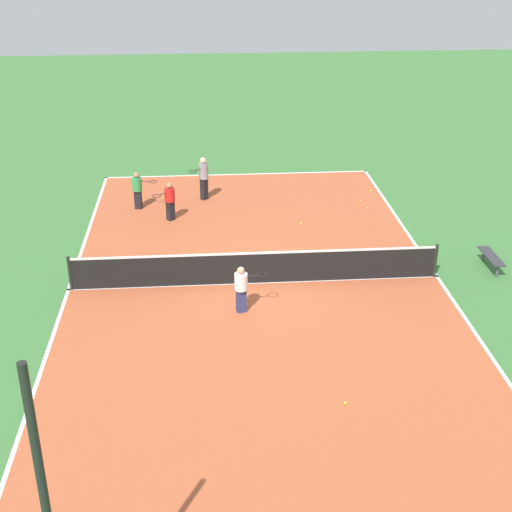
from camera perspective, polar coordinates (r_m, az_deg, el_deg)
name	(u,v)px	position (r m, az deg, el deg)	size (l,w,h in m)	color
ground_plane	(256,283)	(21.16, 0.00, -2.20)	(80.00, 80.00, 0.00)	#3D7538
court_surface	(256,283)	(21.15, 0.00, -2.18)	(11.07, 19.96, 0.02)	#B75633
tennis_net	(256,267)	(20.91, 0.00, -0.85)	(10.87, 0.10, 1.05)	black
bench	(491,258)	(23.02, 18.31, -0.12)	(0.36, 1.44, 0.45)	#333338
player_near_white	(242,287)	(19.31, -1.17, -2.47)	(0.99, 0.56, 1.35)	navy
player_coach_red	(170,199)	(25.47, -6.92, 4.53)	(0.91, 0.87, 1.40)	black
player_baseline_gray	(204,175)	(27.26, -4.22, 6.44)	(0.87, 0.91, 1.67)	black
player_far_green	(138,188)	(26.70, -9.45, 5.36)	(0.98, 0.50, 1.40)	black
tennis_ball_right_alley	(346,403)	(16.29, 7.18, -11.59)	(0.07, 0.07, 0.07)	#CCE033
tennis_ball_midcourt	(371,191)	(28.64, 9.16, 5.18)	(0.07, 0.07, 0.07)	#CCE033
tennis_ball_near_net	(360,201)	(27.52, 8.34, 4.38)	(0.07, 0.07, 0.07)	#CCE033
tennis_ball_left_sideline	(301,223)	(25.22, 3.66, 2.61)	(0.07, 0.07, 0.07)	#CCE033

